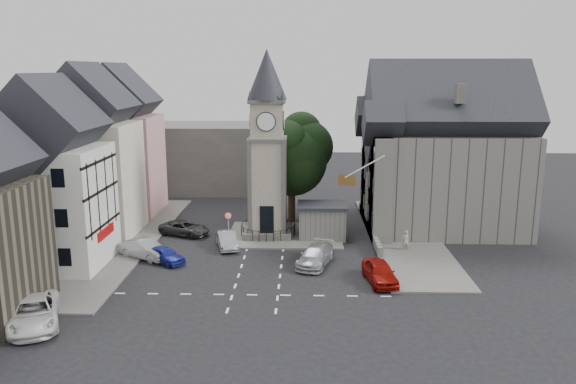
{
  "coord_description": "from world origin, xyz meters",
  "views": [
    {
      "loc": [
        3.18,
        -40.08,
        14.56
      ],
      "look_at": [
        1.87,
        5.0,
        4.67
      ],
      "focal_mm": 35.0,
      "sensor_mm": 36.0,
      "label": 1
    }
  ],
  "objects_px": {
    "car_west_blue": "(164,255)",
    "pedestrian": "(405,241)",
    "stone_shelter": "(322,221)",
    "clock_tower": "(267,146)",
    "car_east_red": "(380,272)"
  },
  "relations": [
    {
      "from": "clock_tower",
      "to": "car_west_blue",
      "type": "height_order",
      "value": "clock_tower"
    },
    {
      "from": "clock_tower",
      "to": "car_east_red",
      "type": "height_order",
      "value": "clock_tower"
    },
    {
      "from": "stone_shelter",
      "to": "car_west_blue",
      "type": "distance_m",
      "value": 14.12
    },
    {
      "from": "stone_shelter",
      "to": "car_west_blue",
      "type": "xyz_separation_m",
      "value": [
        -12.3,
        -6.87,
        -0.92
      ]
    },
    {
      "from": "stone_shelter",
      "to": "car_west_blue",
      "type": "height_order",
      "value": "stone_shelter"
    },
    {
      "from": "clock_tower",
      "to": "stone_shelter",
      "type": "xyz_separation_m",
      "value": [
        4.8,
        -0.49,
        -6.57
      ]
    },
    {
      "from": "stone_shelter",
      "to": "pedestrian",
      "type": "height_order",
      "value": "stone_shelter"
    },
    {
      "from": "car_east_red",
      "to": "pedestrian",
      "type": "relative_size",
      "value": 2.56
    },
    {
      "from": "car_west_blue",
      "to": "pedestrian",
      "type": "xyz_separation_m",
      "value": [
        19.0,
        3.38,
        0.25
      ]
    },
    {
      "from": "clock_tower",
      "to": "car_east_red",
      "type": "relative_size",
      "value": 3.63
    },
    {
      "from": "car_west_blue",
      "to": "pedestrian",
      "type": "relative_size",
      "value": 2.11
    },
    {
      "from": "pedestrian",
      "to": "stone_shelter",
      "type": "bearing_deg",
      "value": -43.83
    },
    {
      "from": "stone_shelter",
      "to": "car_east_red",
      "type": "xyz_separation_m",
      "value": [
        3.7,
        -10.5,
        -0.78
      ]
    },
    {
      "from": "stone_shelter",
      "to": "pedestrian",
      "type": "distance_m",
      "value": 7.58
    },
    {
      "from": "car_west_blue",
      "to": "car_east_red",
      "type": "bearing_deg",
      "value": -65.8
    }
  ]
}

